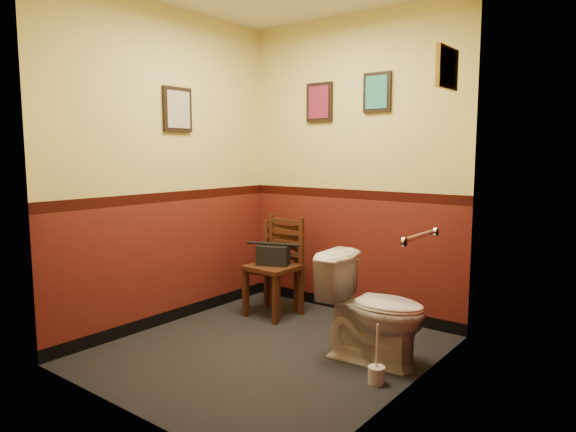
% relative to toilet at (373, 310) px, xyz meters
% --- Properties ---
extents(floor, '(2.20, 2.40, 0.00)m').
position_rel_toilet_xyz_m(floor, '(-0.72, -0.31, -0.38)').
color(floor, black).
rests_on(floor, ground).
extents(wall_back, '(2.20, 0.00, 2.70)m').
position_rel_toilet_xyz_m(wall_back, '(-0.72, 0.89, 0.97)').
color(wall_back, '#5A1A14').
rests_on(wall_back, ground).
extents(wall_front, '(2.20, 0.00, 2.70)m').
position_rel_toilet_xyz_m(wall_front, '(-0.72, -1.51, 0.97)').
color(wall_front, '#5A1A14').
rests_on(wall_front, ground).
extents(wall_left, '(0.00, 2.40, 2.70)m').
position_rel_toilet_xyz_m(wall_left, '(-1.82, -0.31, 0.97)').
color(wall_left, '#5A1A14').
rests_on(wall_left, ground).
extents(wall_right, '(0.00, 2.40, 2.70)m').
position_rel_toilet_xyz_m(wall_right, '(0.38, -0.31, 0.97)').
color(wall_right, '#5A1A14').
rests_on(wall_right, ground).
extents(grab_bar, '(0.05, 0.56, 0.06)m').
position_rel_toilet_xyz_m(grab_bar, '(0.35, -0.06, 0.57)').
color(grab_bar, silver).
rests_on(grab_bar, wall_right).
extents(framed_print_back_a, '(0.28, 0.04, 0.36)m').
position_rel_toilet_xyz_m(framed_print_back_a, '(-1.07, 0.87, 1.57)').
color(framed_print_back_a, black).
rests_on(framed_print_back_a, wall_back).
extents(framed_print_back_b, '(0.26, 0.04, 0.34)m').
position_rel_toilet_xyz_m(framed_print_back_b, '(-0.47, 0.87, 1.62)').
color(framed_print_back_b, black).
rests_on(framed_print_back_b, wall_back).
extents(framed_print_left, '(0.04, 0.30, 0.38)m').
position_rel_toilet_xyz_m(framed_print_left, '(-1.80, -0.21, 1.47)').
color(framed_print_left, black).
rests_on(framed_print_left, wall_left).
extents(framed_print_right, '(0.04, 0.34, 0.28)m').
position_rel_toilet_xyz_m(framed_print_right, '(0.36, 0.29, 1.67)').
color(framed_print_right, olive).
rests_on(framed_print_right, wall_right).
extents(toilet, '(0.80, 0.49, 0.76)m').
position_rel_toilet_xyz_m(toilet, '(0.00, 0.00, 0.00)').
color(toilet, white).
rests_on(toilet, floor).
extents(toilet_brush, '(0.11, 0.11, 0.40)m').
position_rel_toilet_xyz_m(toilet_brush, '(0.20, -0.31, -0.31)').
color(toilet_brush, silver).
rests_on(toilet_brush, floor).
extents(chair_left, '(0.44, 0.44, 0.84)m').
position_rel_toilet_xyz_m(chair_left, '(-1.27, 0.44, 0.04)').
color(chair_left, '#482515').
rests_on(chair_left, floor).
extents(chair_right, '(0.43, 0.43, 0.90)m').
position_rel_toilet_xyz_m(chair_right, '(-1.22, 0.41, 0.07)').
color(chair_right, '#482515').
rests_on(chair_right, floor).
extents(handbag, '(0.32, 0.23, 0.21)m').
position_rel_toilet_xyz_m(handbag, '(-1.22, 0.36, 0.18)').
color(handbag, black).
rests_on(handbag, chair_right).
extents(tp_stack, '(0.20, 0.12, 0.35)m').
position_rel_toilet_xyz_m(tp_stack, '(-0.58, 0.64, -0.23)').
color(tp_stack, silver).
rests_on(tp_stack, floor).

